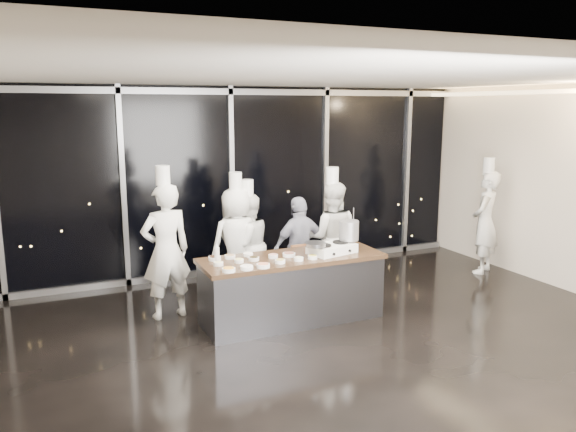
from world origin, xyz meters
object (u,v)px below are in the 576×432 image
Objects in this scene: demo_counter at (292,288)px; stock_pot at (349,230)px; chef_left at (237,242)px; chef_side at (485,221)px; guest at (300,248)px; frying_pan at (315,244)px; chef_center at (248,244)px; chef_right at (331,237)px; chef_far_left at (166,250)px; stove at (332,248)px.

demo_counter is 1.13m from stock_pot.
chef_side is (4.34, -0.54, 0.06)m from chef_left.
demo_counter is at bearing 50.81° from guest.
chef_side is (3.72, 0.84, -0.15)m from frying_pan.
chef_side is at bearing 158.63° from chef_center.
chef_side is at bearing -158.74° from chef_right.
chef_center reaches higher than demo_counter.
stock_pot is at bearing -20.32° from chef_side.
chef_center is (-0.42, 1.43, -0.28)m from frying_pan.
chef_right is (0.57, 0.06, 0.10)m from guest.
stock_pot is 1.78m from chef_left.
chef_far_left is 5.49m from chef_side.
guest is at bearing 58.52° from demo_counter.
demo_counter is 1.78m from chef_far_left.
stock_pot is 0.96m from chef_right.
chef_far_left is at bearing -34.34° from chef_side.
stock_pot is 3.21m from chef_side.
chef_far_left is 1.18× the size of chef_center.
demo_counter is 1.46m from chef_right.
guest reaches higher than stock_pot.
chef_far_left is at bearing 12.52° from chef_left.
chef_center is at bearing 104.49° from stove.
chef_right is (2.58, 0.06, -0.08)m from chef_far_left.
chef_center is at bearing -175.34° from chef_left.
frying_pan is 0.62m from stock_pot.
demo_counter is 0.77m from stove.
chef_left is 1.23× the size of guest.
stock_pot is (0.60, 0.13, 0.11)m from frying_pan.
chef_far_left is 1.10× the size of chef_left.
stock_pot reaches higher than stove.
chef_right is at bearing -36.66° from chef_side.
chef_right is (0.81, 1.02, -0.19)m from frying_pan.
stock_pot is 0.14× the size of chef_left.
guest is (-0.06, 0.90, -0.19)m from stove.
stock_pot is 2.52m from chef_far_left.
frying_pan is 1.92× the size of stock_pot.
chef_side reaches higher than chef_left.
stove is 2.25m from chef_far_left.
stove is at bearing -167.40° from stock_pot.
frying_pan is 2.02m from chef_far_left.
chef_right is at bearing 148.40° from chef_center.
chef_right is (0.21, 0.89, -0.30)m from stock_pot.
frying_pan is 1.53m from chef_left.
guest reaches higher than demo_counter.
demo_counter is 1.59× the size of guest.
chef_right reaches higher than stove.
chef_far_left reaches higher than demo_counter.
guest is (0.51, 0.83, 0.32)m from demo_counter.
stove is 1.09m from chef_right.
chef_far_left reaches higher than chef_right.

